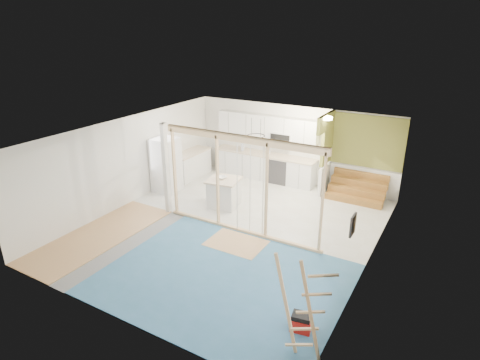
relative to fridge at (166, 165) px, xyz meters
The scene contains 17 objects.
room 3.35m from the fridge, 20.94° to the right, with size 7.01×8.01×2.61m.
floor_overlays 3.48m from the fridge, 19.52° to the right, with size 7.00×8.00×0.03m.
stud_frame 3.16m from the fridge, 22.75° to the right, with size 4.66×0.14×2.60m.
base_cabinets 2.67m from the fridge, 55.45° to the left, with size 4.45×2.24×0.93m.
upper_cabinets 3.59m from the fridge, 49.24° to the left, with size 3.60×0.41×0.85m.
green_partition 5.71m from the fridge, 25.63° to the left, with size 2.25×1.51×2.60m.
pot_rack 3.09m from the fridge, 14.10° to the left, with size 0.52×0.52×0.72m.
sheathing_panel 7.33m from the fridge, 25.83° to the right, with size 0.02×4.00×2.60m, color tan.
electrical_panel 7.07m from the fridge, 21.61° to the right, with size 0.04×0.30×0.40m, color #353439.
ceiling_light 5.13m from the fridge, 21.91° to the left, with size 0.32×0.32×0.08m, color #FFEABF.
fridge is the anchor object (origin of this frame).
island 2.24m from the fridge, ahead, with size 1.01×1.01×0.86m.
bowl 2.13m from the fridge, ahead, with size 0.26×0.26×0.06m, color white.
soap_bottle_a 2.79m from the fridge, 59.45° to the left, with size 0.12×0.12×0.32m, color #AAAEBD.
soap_bottle_b 3.49m from the fridge, 47.67° to the left, with size 0.08×0.08×0.17m, color white.
toolbox 7.22m from the fridge, 31.87° to the right, with size 0.40×0.33×0.34m.
ladder 7.68m from the fridge, 34.86° to the right, with size 0.98×0.17×1.84m.
Camera 1 is at (4.88, -8.02, 5.04)m, focal length 30.00 mm.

